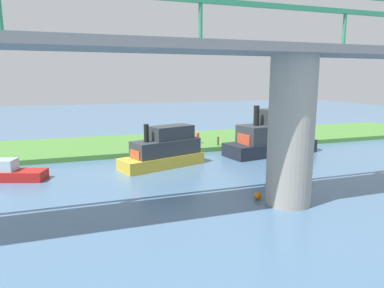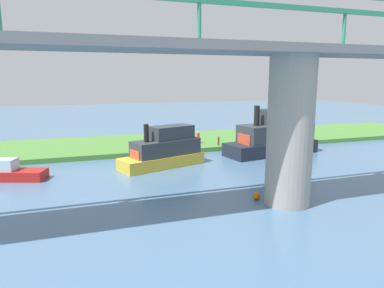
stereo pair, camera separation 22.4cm
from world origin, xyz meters
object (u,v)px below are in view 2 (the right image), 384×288
object	(u,v)px
motorboat_red	(11,172)
skiff_small	(274,136)
bridge_pylon	(290,132)
motorboat_white	(164,150)
mooring_post	(219,141)
marker_buoy	(257,196)
person_on_bank	(198,137)

from	to	relation	value
motorboat_red	skiff_small	world-z (taller)	skiff_small
bridge_pylon	motorboat_red	xyz separation A→B (m)	(17.63, -11.81, -4.07)
motorboat_white	motorboat_red	bearing A→B (deg)	1.62
mooring_post	motorboat_red	size ratio (longest dim) A/B	0.18
mooring_post	marker_buoy	world-z (taller)	mooring_post
motorboat_white	marker_buoy	world-z (taller)	motorboat_white
motorboat_white	skiff_small	world-z (taller)	skiff_small
mooring_post	motorboat_red	world-z (taller)	motorboat_red
person_on_bank	mooring_post	world-z (taller)	person_on_bank
motorboat_white	marker_buoy	distance (m)	11.48
person_on_bank	marker_buoy	distance (m)	18.40
mooring_post	marker_buoy	size ratio (longest dim) A/B	1.96
person_on_bank	marker_buoy	xyz separation A→B (m)	(2.44, 18.21, -0.95)
marker_buoy	motorboat_white	bearing A→B (deg)	-72.06
motorboat_white	motorboat_red	distance (m)	12.72
mooring_post	motorboat_white	distance (m)	9.36
mooring_post	person_on_bank	bearing A→B (deg)	-49.63
bridge_pylon	person_on_bank	size ratio (longest dim) A/B	6.72
skiff_small	marker_buoy	bearing A→B (deg)	54.13
bridge_pylon	skiff_small	size ratio (longest dim) A/B	0.88
bridge_pylon	mooring_post	bearing A→B (deg)	-98.85
motorboat_red	marker_buoy	distance (m)	19.31
person_on_bank	motorboat_red	bearing A→B (deg)	22.48
mooring_post	motorboat_white	xyz separation A→B (m)	(7.67, 5.33, 0.50)
person_on_bank	mooring_post	bearing A→B (deg)	130.37
skiff_small	person_on_bank	bearing A→B (deg)	-42.38
person_on_bank	motorboat_white	size ratio (longest dim) A/B	0.17
motorboat_white	skiff_small	size ratio (longest dim) A/B	0.78
person_on_bank	motorboat_red	world-z (taller)	person_on_bank
motorboat_white	skiff_small	distance (m)	12.51
skiff_small	motorboat_white	bearing A→B (deg)	6.68
skiff_small	marker_buoy	size ratio (longest dim) A/B	21.30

